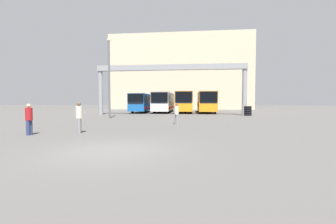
{
  "coord_description": "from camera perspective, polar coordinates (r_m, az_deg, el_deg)",
  "views": [
    {
      "loc": [
        2.94,
        -7.75,
        1.78
      ],
      "look_at": [
        -0.48,
        23.6,
        0.3
      ],
      "focal_mm": 24.0,
      "sensor_mm": 36.0,
      "label": 1
    }
  ],
  "objects": [
    {
      "name": "overhead_gantry",
      "position": [
        29.78,
        0.52,
        9.51
      ],
      "size": [
        19.6,
        0.8,
        6.58
      ],
      "color": "gray",
      "rests_on": "ground"
    },
    {
      "name": "pedestrian_mid_left",
      "position": [
        13.51,
        -21.62,
        -1.11
      ],
      "size": [
        0.36,
        0.36,
        1.75
      ],
      "rotation": [
        0.0,
        0.0,
        1.89
      ],
      "color": "gray",
      "rests_on": "ground"
    },
    {
      "name": "building_backdrop",
      "position": [
        56.55,
        3.24,
        9.58
      ],
      "size": [
        32.65,
        12.0,
        17.15
      ],
      "color": "beige",
      "rests_on": "ground"
    },
    {
      "name": "pedestrian_mid_right",
      "position": [
        17.31,
        2.19,
        -0.31
      ],
      "size": [
        0.34,
        0.34,
        1.65
      ],
      "rotation": [
        0.0,
        0.0,
        2.24
      ],
      "color": "gray",
      "rests_on": "ground"
    },
    {
      "name": "pedestrian_near_left",
      "position": [
        13.93,
        -31.82,
        -1.41
      ],
      "size": [
        0.34,
        0.34,
        1.66
      ],
      "rotation": [
        0.0,
        0.0,
        4.5
      ],
      "color": "navy",
      "rests_on": "ground"
    },
    {
      "name": "ground_plane",
      "position": [
        8.48,
        -14.41,
        -9.5
      ],
      "size": [
        200.0,
        200.0,
        0.0
      ],
      "primitive_type": "plane",
      "color": "#514F4C"
    },
    {
      "name": "bus_slot_0",
      "position": [
        37.27,
        -6.31,
        2.56
      ],
      "size": [
        2.45,
        10.11,
        2.96
      ],
      "color": "#1959A5",
      "rests_on": "ground"
    },
    {
      "name": "lamp_post",
      "position": [
        24.85,
        -14.72,
        9.08
      ],
      "size": [
        0.36,
        0.36,
        8.44
      ],
      "color": "#595B60",
      "rests_on": "ground"
    },
    {
      "name": "bus_slot_2",
      "position": [
        36.81,
        4.32,
        2.82
      ],
      "size": [
        2.53,
        10.92,
        3.24
      ],
      "color": "orange",
      "rests_on": "ground"
    },
    {
      "name": "tire_stack",
      "position": [
        30.15,
        19.53,
        0.29
      ],
      "size": [
        1.04,
        1.04,
        1.2
      ],
      "color": "black",
      "rests_on": "ground"
    },
    {
      "name": "bus_slot_1",
      "position": [
        36.77,
        -1.05,
        2.76
      ],
      "size": [
        2.62,
        10.28,
        3.17
      ],
      "color": "silver",
      "rests_on": "ground"
    },
    {
      "name": "bus_slot_3",
      "position": [
        36.67,
        9.67,
        2.77
      ],
      "size": [
        2.61,
        10.54,
        3.23
      ],
      "color": "orange",
      "rests_on": "ground"
    }
  ]
}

